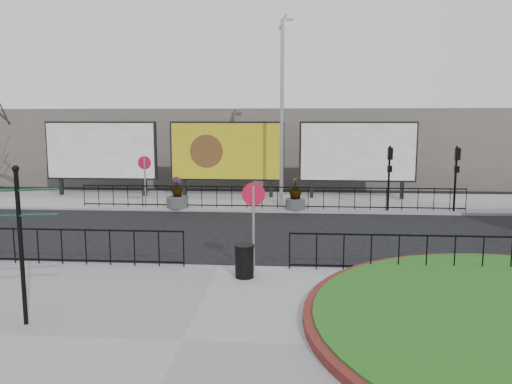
# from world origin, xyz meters

# --- Properties ---
(ground) EXTENTS (90.00, 90.00, 0.00)m
(ground) POSITION_xyz_m (0.00, 0.00, 0.00)
(ground) COLOR black
(ground) RESTS_ON ground
(pavement_near) EXTENTS (30.00, 10.00, 0.12)m
(pavement_near) POSITION_xyz_m (0.00, -5.00, 0.06)
(pavement_near) COLOR gray
(pavement_near) RESTS_ON ground
(pavement_far) EXTENTS (44.00, 6.00, 0.12)m
(pavement_far) POSITION_xyz_m (0.00, 12.00, 0.06)
(pavement_far) COLOR gray
(pavement_far) RESTS_ON ground
(railing_near_left) EXTENTS (10.00, 0.10, 1.10)m
(railing_near_left) POSITION_xyz_m (-6.00, -0.30, 0.67)
(railing_near_left) COLOR black
(railing_near_left) RESTS_ON pavement_near
(railing_near_right) EXTENTS (9.00, 0.10, 1.10)m
(railing_near_right) POSITION_xyz_m (6.50, -0.30, 0.67)
(railing_near_right) COLOR black
(railing_near_right) RESTS_ON pavement_near
(railing_far) EXTENTS (18.00, 0.10, 1.10)m
(railing_far) POSITION_xyz_m (1.00, 9.30, 0.67)
(railing_far) COLOR black
(railing_far) RESTS_ON pavement_far
(speed_sign_far) EXTENTS (0.64, 0.07, 2.47)m
(speed_sign_far) POSITION_xyz_m (-5.00, 9.40, 1.92)
(speed_sign_far) COLOR gray
(speed_sign_far) RESTS_ON pavement_far
(speed_sign_near) EXTENTS (0.64, 0.07, 2.47)m
(speed_sign_near) POSITION_xyz_m (1.00, -0.40, 1.92)
(speed_sign_near) COLOR gray
(speed_sign_near) RESTS_ON pavement_near
(billboard_left) EXTENTS (6.20, 0.31, 4.10)m
(billboard_left) POSITION_xyz_m (-8.50, 12.97, 2.60)
(billboard_left) COLOR black
(billboard_left) RESTS_ON pavement_far
(billboard_mid) EXTENTS (6.20, 0.31, 4.10)m
(billboard_mid) POSITION_xyz_m (-1.50, 12.97, 2.60)
(billboard_mid) COLOR black
(billboard_mid) RESTS_ON pavement_far
(billboard_right) EXTENTS (6.20, 0.31, 4.10)m
(billboard_right) POSITION_xyz_m (5.50, 12.97, 2.60)
(billboard_right) COLOR black
(billboard_right) RESTS_ON pavement_far
(lamp_post) EXTENTS (0.74, 0.18, 9.23)m
(lamp_post) POSITION_xyz_m (1.51, 11.00, 4.83)
(lamp_post) COLOR gray
(lamp_post) RESTS_ON pavement_far
(signal_pole_a) EXTENTS (0.22, 0.26, 3.00)m
(signal_pole_a) POSITION_xyz_m (6.50, 9.34, 2.10)
(signal_pole_a) COLOR black
(signal_pole_a) RESTS_ON pavement_far
(signal_pole_b) EXTENTS (0.22, 0.26, 3.00)m
(signal_pole_b) POSITION_xyz_m (9.50, 9.34, 2.10)
(signal_pole_b) COLOR black
(signal_pole_b) RESTS_ON pavement_far
(building_backdrop) EXTENTS (40.00, 10.00, 5.00)m
(building_backdrop) POSITION_xyz_m (0.00, 22.00, 2.50)
(building_backdrop) COLOR #635C56
(building_backdrop) RESTS_ON ground
(fingerpost_sign) EXTENTS (1.53, 0.63, 3.29)m
(fingerpost_sign) POSITION_xyz_m (-3.39, -4.46, 2.10)
(fingerpost_sign) COLOR black
(fingerpost_sign) RESTS_ON pavement_near
(litter_bin) EXTENTS (0.54, 0.54, 0.89)m
(litter_bin) POSITION_xyz_m (0.81, -1.06, 0.57)
(litter_bin) COLOR black
(litter_bin) RESTS_ON pavement_near
(planter_a) EXTENTS (1.02, 1.02, 1.50)m
(planter_a) POSITION_xyz_m (-3.44, 9.40, 0.64)
(planter_a) COLOR #4C4C4F
(planter_a) RESTS_ON pavement_far
(planter_c) EXTENTS (0.93, 0.93, 1.55)m
(planter_c) POSITION_xyz_m (2.20, 9.40, 0.73)
(planter_c) COLOR #4C4C4F
(planter_c) RESTS_ON pavement_far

